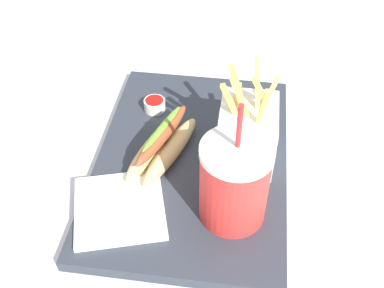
{
  "coord_description": "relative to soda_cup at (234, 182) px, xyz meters",
  "views": [
    {
      "loc": [
        0.54,
        0.07,
        0.58
      ],
      "look_at": [
        0.0,
        0.0,
        0.05
      ],
      "focal_mm": 44.77,
      "sensor_mm": 36.0,
      "label": 1
    }
  ],
  "objects": [
    {
      "name": "ketchup_cup_2",
      "position": [
        -0.21,
        -0.16,
        -0.05
      ],
      "size": [
        0.04,
        0.04,
        0.02
      ],
      "color": "white",
      "rests_on": "food_tray"
    },
    {
      "name": "ketchup_cup_1",
      "position": [
        -0.19,
        0.02,
        -0.05
      ],
      "size": [
        0.03,
        0.03,
        0.02
      ],
      "color": "white",
      "rests_on": "food_tray"
    },
    {
      "name": "soda_cup",
      "position": [
        0.0,
        0.0,
        0.0
      ],
      "size": [
        0.1,
        0.1,
        0.22
      ],
      "color": "red",
      "rests_on": "food_tray"
    },
    {
      "name": "napkin_stack",
      "position": [
        0.02,
        -0.16,
        -0.06
      ],
      "size": [
        0.16,
        0.16,
        0.01
      ],
      "primitive_type": "cube",
      "rotation": [
        0.0,
        0.0,
        0.29
      ],
      "color": "white",
      "rests_on": "food_tray"
    },
    {
      "name": "ground_plane",
      "position": [
        -0.1,
        -0.07,
        -0.1
      ],
      "size": [
        2.4,
        2.4,
        0.02
      ],
      "primitive_type": "cube",
      "color": "silver"
    },
    {
      "name": "hot_dog_1",
      "position": [
        -0.1,
        -0.12,
        -0.04
      ],
      "size": [
        0.18,
        0.11,
        0.06
      ],
      "color": "#DBB775",
      "rests_on": "food_tray"
    },
    {
      "name": "food_tray",
      "position": [
        -0.1,
        -0.07,
        -0.08
      ],
      "size": [
        0.44,
        0.31,
        0.02
      ],
      "primitive_type": "cube",
      "color": "#2D333D",
      "rests_on": "ground_plane"
    },
    {
      "name": "fries_basket",
      "position": [
        -0.12,
        0.01,
        -0.01
      ],
      "size": [
        0.11,
        0.09,
        0.17
      ],
      "color": "white",
      "rests_on": "food_tray"
    }
  ]
}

